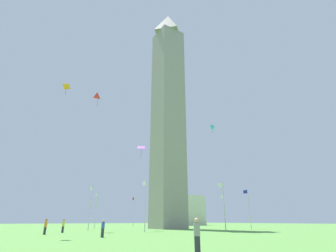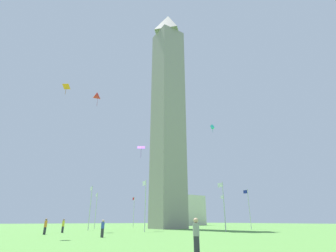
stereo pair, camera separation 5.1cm
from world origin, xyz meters
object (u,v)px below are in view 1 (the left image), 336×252
Objects in this scene: flagpole_w at (224,209)px; flagpole_nw at (181,210)px; person_orange_shirt at (45,226)px; distant_building at (176,211)px; person_gray_shirt at (197,236)px; kite_purple_diamond at (141,148)px; flagpole_n at (134,210)px; person_yellow_shirt at (63,226)px; flagpole_sw at (249,207)px; flagpole_se at (145,202)px; obelisk_monument at (168,106)px; flagpole_s at (224,203)px; flagpole_ne at (96,208)px; flagpole_e at (90,205)px; kite_orange_diamond at (66,87)px; kite_red_delta at (98,97)px; person_blue_shirt at (103,229)px; kite_cyan_box at (212,127)px.

flagpole_w is 1.00× the size of flagpole_nw.
person_orange_shirt is (-11.45, 40.81, -3.20)m from flagpole_w.
flagpole_nw is at bearing 147.62° from distant_building.
kite_purple_diamond reaches higher than person_gray_shirt.
flagpole_n is at bearing 67.50° from flagpole_nw.
person_orange_shirt is 1.01× the size of person_yellow_shirt.
flagpole_se is at bearing 90.00° from flagpole_sw.
flagpole_n is 56.26m from person_gray_shirt.
flagpole_s is (-16.09, 0.00, -23.16)m from obelisk_monument.
obelisk_monument is 28.26m from flagpole_ne.
flagpole_sw is at bearing -157.50° from flagpole_n.
flagpole_nw is at bearing -6.49° from person_yellow_shirt.
flagpole_s and flagpole_sw have the same top height.
flagpole_ne is 1.00× the size of flagpole_e.
flagpole_n is at bearing -22.50° from flagpole_se.
kite_red_delta is at bearing -29.59° from kite_orange_diamond.
flagpole_nw is at bearing -65.89° from kite_red_delta.
flagpole_w is at bearing -14.04° from person_gray_shirt.
distant_building is at bearing -48.96° from flagpole_e.
kite_orange_diamond is (19.98, 3.98, 16.49)m from person_gray_shirt.
kite_purple_diamond is at bearing -121.75° from flagpole_e.
flagpole_s is at bearing -15.16° from person_gray_shirt.
flagpole_n is 12.36m from flagpole_ne.
flagpole_w is (16.15, -16.15, 0.00)m from flagpole_s.
flagpole_sw is at bearing -90.00° from flagpole_se.
kite_red_delta is at bearing 131.35° from distant_building.
kite_red_delta reaches higher than distant_building.
flagpole_w is 4.51× the size of person_gray_shirt.
flagpole_ne is 4.58× the size of person_blue_shirt.
person_orange_shirt is (-0.03, 36.08, -3.20)m from flagpole_sw.
person_yellow_shirt is at bearing 77.21° from kite_cyan_box.
kite_red_delta reaches higher than person_yellow_shirt.
person_orange_shirt reaches higher than person_gray_shirt.
flagpole_s is 29.24m from person_gray_shirt.
flagpole_n and flagpole_se have the same top height.
person_gray_shirt is at bearing -119.71° from person_blue_shirt.
flagpole_ne is (-4.73, 11.42, 0.00)m from flagpole_n.
obelisk_monument is at bearing 1.40° from person_gray_shirt.
flagpole_n is 1.00× the size of flagpole_ne.
flagpole_n is 22.84m from flagpole_e.
flagpole_ne is 21.91m from person_yellow_shirt.
distant_building is at bearing -40.95° from kite_purple_diamond.
kite_cyan_box is at bearing -128.47° from kite_purple_diamond.
flagpole_e is (-11.42, 4.73, 0.00)m from flagpole_ne.
flagpole_s is (-27.57, -11.42, 0.00)m from flagpole_ne.
kite_cyan_box is (22.83, -23.16, 17.44)m from person_gray_shirt.
obelisk_monument is 33.63× the size of person_blue_shirt.
flagpole_sw is 17.24m from kite_cyan_box.
flagpole_nw is 4.51× the size of person_gray_shirt.
flagpole_se is 12.36m from flagpole_s.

